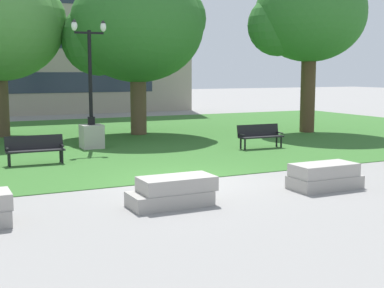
# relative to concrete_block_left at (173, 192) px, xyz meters

# --- Properties ---
(ground_plane) EXTENTS (140.00, 140.00, 0.00)m
(ground_plane) POSITION_rel_concrete_block_left_xyz_m (1.34, 2.33, -0.31)
(ground_plane) COLOR gray
(grass_lawn) EXTENTS (40.00, 20.00, 0.02)m
(grass_lawn) POSITION_rel_concrete_block_left_xyz_m (1.34, 12.33, -0.30)
(grass_lawn) COLOR #336628
(grass_lawn) RESTS_ON ground
(concrete_block_left) EXTENTS (1.90, 0.90, 0.64)m
(concrete_block_left) POSITION_rel_concrete_block_left_xyz_m (0.00, 0.00, 0.00)
(concrete_block_left) COLOR #9E9991
(concrete_block_left) RESTS_ON ground
(concrete_block_right) EXTENTS (1.80, 0.90, 0.64)m
(concrete_block_right) POSITION_rel_concrete_block_left_xyz_m (4.14, -0.08, 0.00)
(concrete_block_right) COLOR #9E9991
(concrete_block_right) RESTS_ON ground
(park_bench_near_left) EXTENTS (1.81, 0.58, 0.90)m
(park_bench_near_left) POSITION_rel_concrete_block_left_xyz_m (6.56, 6.63, 0.23)
(park_bench_near_left) COLOR black
(park_bench_near_left) RESTS_ON grass_lawn
(park_bench_near_right) EXTENTS (1.82, 0.60, 0.90)m
(park_bench_near_right) POSITION_rel_concrete_block_left_xyz_m (-1.82, 6.70, 0.23)
(park_bench_near_right) COLOR black
(park_bench_near_right) RESTS_ON grass_lawn
(lamp_post_center) EXTENTS (1.32, 0.80, 4.85)m
(lamp_post_center) POSITION_rel_concrete_block_left_xyz_m (0.76, 9.43, 0.70)
(lamp_post_center) COLOR #ADA89E
(lamp_post_center) RESTS_ON grass_lawn
(tree_near_left) EXTENTS (6.39, 6.09, 7.59)m
(tree_near_left) POSITION_rel_concrete_block_left_xyz_m (3.90, 13.02, 4.64)
(tree_near_left) COLOR brown
(tree_near_left) RESTS_ON grass_lawn
(tree_near_right) EXTENTS (5.52, 5.26, 7.85)m
(tree_near_right) POSITION_rel_concrete_block_left_xyz_m (11.64, 10.38, 5.23)
(tree_near_right) COLOR #4C3823
(tree_near_right) RESTS_ON grass_lawn
(building_facade_distant) EXTENTS (26.00, 1.03, 13.67)m
(building_facade_distant) POSITION_rel_concrete_block_left_xyz_m (0.18, 26.83, 6.52)
(building_facade_distant) COLOR gray
(building_facade_distant) RESTS_ON ground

